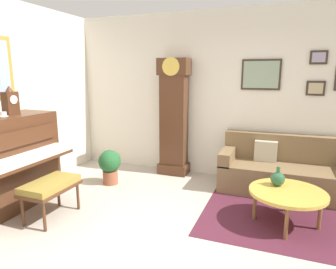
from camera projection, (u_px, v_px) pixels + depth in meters
The scene contains 12 objects.
ground_plane at pixel (162, 246), 3.15m from camera, with size 6.40×6.00×0.10m, color #B2A899.
wall_back at pixel (215, 95), 5.04m from camera, with size 5.30×0.13×2.80m.
area_rug at pixel (289, 222), 3.57m from camera, with size 2.10×1.50×0.01m, color #4C1E2D.
piano at pixel (4, 163), 3.82m from camera, with size 0.87×1.44×1.24m.
piano_bench at pixel (50, 187), 3.61m from camera, with size 0.42×0.70×0.48m.
grandfather_clock at pixel (174, 120), 5.14m from camera, with size 0.52×0.34×2.03m.
couch at pixel (285, 171), 4.46m from camera, with size 1.90×0.80×0.84m.
coffee_table at pixel (287, 193), 3.45m from camera, with size 0.88×0.88×0.42m.
mantel_clock at pixel (10, 102), 3.84m from camera, with size 0.13×0.18×0.38m.
teacup at pixel (3, 115), 3.70m from camera, with size 0.12×0.12×0.06m.
green_jug at pixel (278, 179), 3.59m from camera, with size 0.17×0.17×0.24m.
potted_plant at pixel (110, 165), 4.76m from camera, with size 0.36×0.36×0.56m.
Camera 1 is at (1.07, -2.63, 1.77)m, focal length 31.46 mm.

